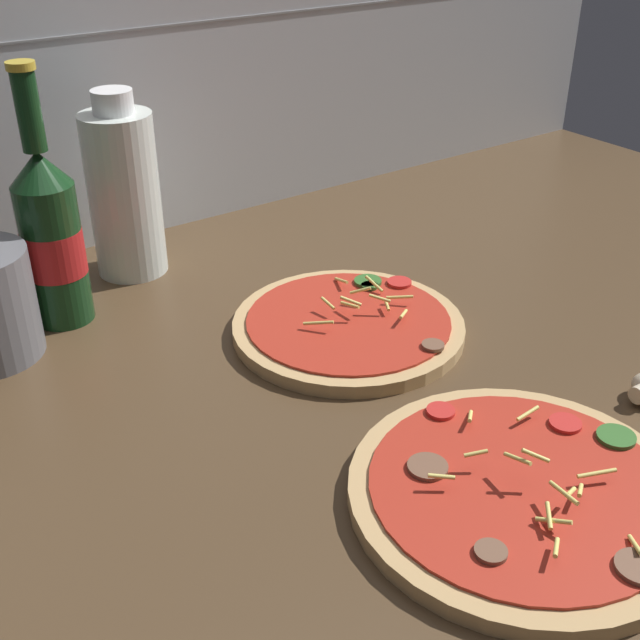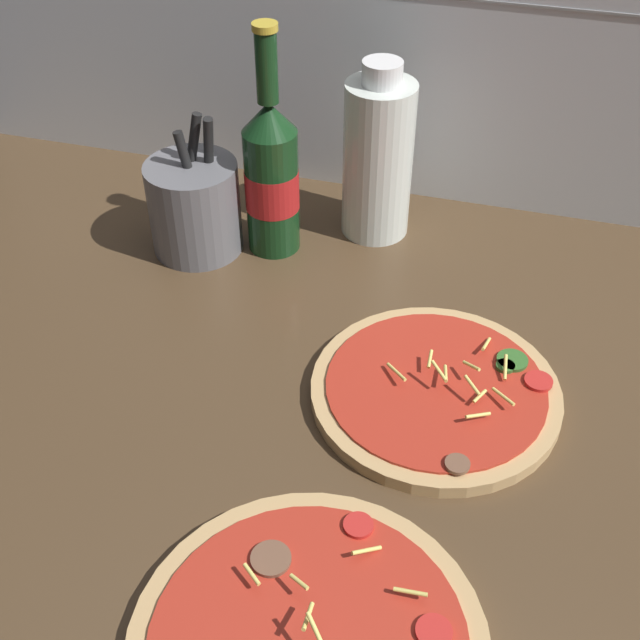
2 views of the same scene
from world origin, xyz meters
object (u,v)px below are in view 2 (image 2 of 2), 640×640
at_px(beer_bottle, 271,175).
at_px(utensil_crock, 195,206).
at_px(oil_bottle, 378,158).
at_px(pizza_far, 436,391).

relative_size(beer_bottle, utensil_crock, 1.61).
bearing_deg(oil_bottle, utensil_crock, -153.97).
xyz_separation_m(beer_bottle, oil_bottle, (0.12, 0.07, 0.00)).
distance_m(oil_bottle, utensil_crock, 0.24).
bearing_deg(pizza_far, utensil_crock, 151.37).
bearing_deg(utensil_crock, oil_bottle, 26.03).
height_order(pizza_far, beer_bottle, beer_bottle).
distance_m(pizza_far, utensil_crock, 0.39).
distance_m(beer_bottle, utensil_crock, 0.11).
xyz_separation_m(pizza_far, utensil_crock, (-0.34, 0.19, 0.05)).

